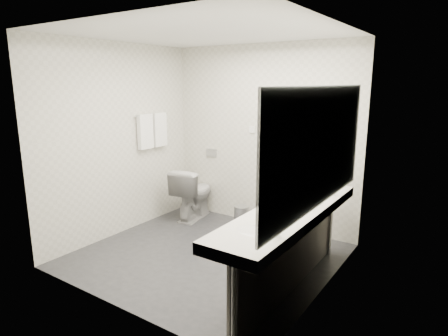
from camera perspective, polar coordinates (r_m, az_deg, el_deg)
The scene contains 30 objects.
floor at distance 4.64m, azimuth -2.64°, elevation -12.87°, with size 2.80×2.80×0.00m, color #292A2E.
ceiling at distance 4.21m, azimuth -3.01°, elevation 19.49°, with size 2.80×2.80×0.00m, color silver.
wall_back at distance 5.33m, azimuth 5.61°, elevation 4.55°, with size 2.80×2.80×0.00m, color silver.
wall_front at distance 3.33m, azimuth -16.35°, elevation -0.88°, with size 2.80×2.80×0.00m, color silver.
wall_left at distance 5.20m, azimuth -15.28°, elevation 3.96°, with size 2.60×2.60×0.00m, color silver.
wall_right at distance 3.61m, azimuth 15.30°, elevation 0.21°, with size 2.60×2.60×0.00m, color silver.
vanity_counter at distance 3.64m, azimuth 9.74°, elevation -6.75°, with size 0.55×2.20×0.10m, color white.
vanity_panel at distance 3.80m, azimuth 9.84°, elevation -12.88°, with size 0.03×2.15×0.75m, color gray.
vanity_post_near at distance 2.98m, azimuth 1.54°, elevation -20.44°, with size 0.06×0.06×0.75m, color silver.
vanity_post_far at distance 4.68m, azimuth 15.50°, elevation -8.09°, with size 0.06×0.06×0.75m, color silver.
mirror at distance 3.39m, azimuth 14.15°, elevation 2.94°, with size 0.02×2.20×1.05m, color #B2BCC6.
basin_near at distance 3.09m, azimuth 4.67°, elevation -9.57°, with size 0.40×0.31×0.05m, color white.
basin_far at distance 4.21m, azimuth 13.44°, elevation -3.75°, with size 0.40×0.31×0.05m, color white.
faucet_near at distance 2.97m, azimuth 8.02°, elevation -8.70°, with size 0.04×0.04×0.15m, color silver.
faucet_far at distance 4.12m, azimuth 16.04°, elevation -2.94°, with size 0.04×0.04×0.15m, color silver.
soap_bottle_a at distance 3.68m, azimuth 12.44°, elevation -4.88°, with size 0.05×0.05×0.12m, color beige.
soap_bottle_b at distance 3.68m, azimuth 12.02°, elevation -5.06°, with size 0.07×0.07×0.09m, color beige.
glass_left at distance 3.82m, azimuth 13.44°, elevation -4.38°, with size 0.06×0.06×0.11m, color silver.
toilet at distance 5.72m, azimuth -4.60°, elevation -3.74°, with size 0.43×0.76×0.77m, color white.
flush_plate at distance 5.82m, azimuth -1.90°, elevation 2.30°, with size 0.18×0.02×0.12m, color #B2B5BA.
pedal_bin at distance 5.42m, azimuth 2.63°, elevation -7.31°, with size 0.21×0.21×0.29m, color #B2B5BA.
bin_lid at distance 5.37m, azimuth 2.65°, elevation -5.77°, with size 0.21×0.21×0.01m, color #B2B5BA.
towel_rail at distance 5.50m, azimuth -10.76°, elevation 7.79°, with size 0.02×0.02×0.62m, color silver.
towel_near at distance 5.42m, azimuth -11.63°, elevation 5.34°, with size 0.07×0.24×0.48m, color white.
towel_far at distance 5.62m, azimuth -9.59°, elevation 5.68°, with size 0.07×0.24×0.48m, color white.
dryer_cradle at distance 5.16m, azimuth 7.96°, elevation 7.02°, with size 0.10×0.04×0.14m, color #9A9A9F.
dryer_barrel at distance 5.10m, azimuth 7.62°, elevation 7.30°, with size 0.08×0.08×0.14m, color #9A9A9F.
dryer_cord at distance 5.18m, azimuth 7.80°, elevation 4.26°, with size 0.02×0.02×0.35m, color black.
switch_plate_a at distance 5.38m, azimuth 4.16°, elevation 5.73°, with size 0.09×0.02×0.09m, color white.
switch_plate_b at distance 5.07m, azimuth 11.05°, elevation 5.10°, with size 0.09×0.02×0.09m, color white.
Camera 1 is at (2.51, -3.35, 2.00)m, focal length 30.71 mm.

